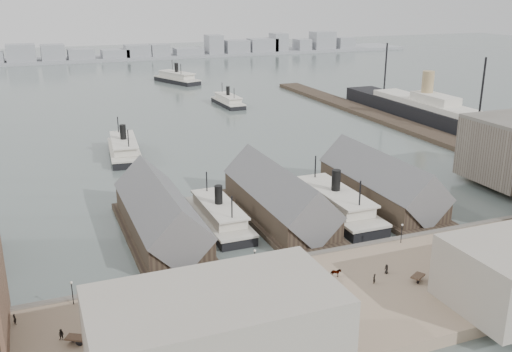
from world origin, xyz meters
name	(u,v)px	position (x,y,z in m)	size (l,w,h in m)	color
ground	(313,250)	(0.00, 0.00, 0.00)	(900.00, 900.00, 0.00)	#4D5956
quay	(370,295)	(0.00, -20.00, 1.00)	(180.00, 30.00, 2.00)	#8A745D
seawall	(327,256)	(0.00, -5.20, 1.15)	(180.00, 1.20, 2.30)	#59544C
east_wharf	(388,120)	(78.00, 90.00, 0.80)	(10.00, 180.00, 1.60)	#2D231C
ferry_shed_west	(160,216)	(-26.00, 16.88, 4.64)	(14.00, 42.00, 12.60)	#2D231C
ferry_shed_center	(278,199)	(0.00, 16.88, 4.64)	(14.00, 42.00, 12.60)	#2D231C
ferry_shed_east	(380,185)	(26.00, 16.88, 4.64)	(14.00, 42.00, 12.60)	#2D231C
street_bldg_west	(216,337)	(-30.00, -32.00, 8.00)	(30.00, 16.00, 12.00)	gray
lamp_post_far_w	(72,288)	(-45.00, -7.00, 4.71)	(0.44, 0.44, 3.92)	black
lamp_post_near_w	(255,256)	(-15.00, -7.00, 4.71)	(0.44, 0.44, 3.92)	black
lamp_post_near_e	(402,230)	(15.00, -7.00, 4.71)	(0.44, 0.44, 3.92)	black
far_shore	(94,55)	(-2.07, 334.14, 3.91)	(500.00, 40.00, 15.72)	gray
ferry_docked_west	(219,215)	(-13.00, 18.76, 2.20)	(7.90, 26.32, 9.40)	black
ferry_docked_east	(335,203)	(13.00, 14.94, 2.57)	(9.22, 30.75, 10.98)	black
ferry_open_near	(124,148)	(-22.99, 79.70, 2.41)	(11.39, 29.50, 10.29)	black
ferry_open_mid	(228,101)	(32.10, 143.06, 2.06)	(8.10, 24.80, 8.79)	black
ferry_open_far	(177,78)	(27.23, 213.39, 2.61)	(20.01, 32.46, 11.14)	black
ocean_steamer	(426,111)	(92.00, 85.82, 4.09)	(13.02, 95.13, 19.03)	black
horse_cart_left	(87,333)	(-43.96, -16.98, 2.81)	(4.69, 3.57, 1.60)	black
horse_cart_center	(332,274)	(-4.15, -14.60, 2.78)	(4.90, 2.66, 1.49)	black
horse_cart_right	(430,278)	(10.23, -21.64, 2.80)	(4.73, 3.55, 1.56)	black
pedestrian_0	(15,319)	(-53.31, -9.64, 2.84)	(0.61, 0.45, 1.69)	black
pedestrian_1	(61,335)	(-47.33, -16.27, 2.85)	(0.83, 0.64, 1.70)	black
pedestrian_2	(184,282)	(-27.75, -8.00, 2.87)	(1.13, 0.65, 1.75)	black
pedestrian_3	(272,322)	(-19.10, -24.07, 2.89)	(1.04, 0.43, 1.78)	black
pedestrian_4	(387,269)	(5.38, -16.38, 2.83)	(0.81, 0.53, 1.66)	black
pedestrian_5	(374,279)	(1.49, -18.59, 2.87)	(0.63, 0.46, 1.74)	black
pedestrian_6	(476,246)	(25.96, -14.76, 2.86)	(0.84, 0.65, 1.72)	black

